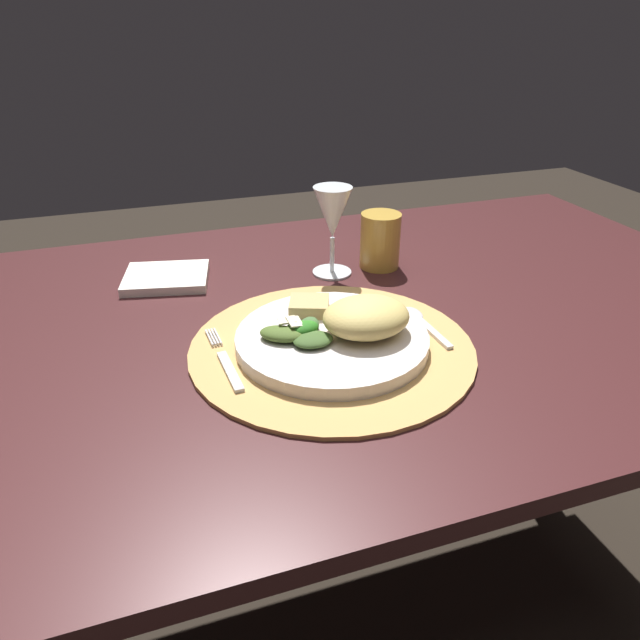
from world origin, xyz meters
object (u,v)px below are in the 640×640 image
Objects in this scene: fork at (225,361)px; amber_tumbler at (380,241)px; dinner_plate at (332,339)px; wine_glass at (333,216)px; spoon at (419,319)px; napkin at (166,278)px; dining_table at (347,384)px.

amber_tumbler is (0.32, 0.24, 0.04)m from fork.
wine_glass is at bearing 70.15° from dinner_plate.
fork is 1.25× the size of spoon.
amber_tumbler is at bearing -8.29° from napkin.
napkin is at bearing 140.65° from spoon.
dining_table is at bearing 25.92° from fork.
fork is 0.30m from napkin.
napkin is (-0.19, 0.30, -0.01)m from dinner_plate.
spoon is (0.14, 0.03, -0.01)m from dinner_plate.
wine_glass is at bearing 104.62° from spoon.
dining_table is 0.35m from napkin.
dinner_plate reaches higher than fork.
wine_glass reaches higher than dining_table.
fork reaches higher than dining_table.
amber_tumbler is (0.11, 0.14, 0.19)m from dining_table.
dinner_plate is at bearing -170.05° from spoon.
napkin is at bearing 142.75° from dining_table.
dining_table is at bearing 134.63° from spoon.
spoon is 1.33× the size of amber_tumbler.
wine_glass is at bearing -11.51° from napkin.
napkin reaches higher than fork.
wine_glass reaches higher than fork.
dining_table is 10.19× the size of napkin.
amber_tumbler reaches higher than fork.
dinner_plate is at bearing -121.82° from dining_table.
fork is 0.35m from wine_glass.
amber_tumbler is at bearing 1.81° from wine_glass.
fork is 1.17× the size of napkin.
amber_tumbler reaches higher than dining_table.
fork is at bearing -81.47° from napkin.
dining_table is at bearing -37.25° from napkin.
fork is 1.66× the size of amber_tumbler.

